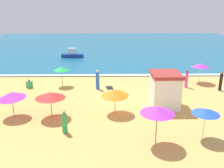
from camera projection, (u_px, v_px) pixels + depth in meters
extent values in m
plane|color=#E0A856|center=(120.00, 95.00, 22.57)|extent=(60.00, 60.00, 0.00)
cube|color=#196084|center=(113.00, 46.00, 49.21)|extent=(60.00, 44.00, 0.10)
cube|color=white|center=(117.00, 75.00, 28.54)|extent=(57.00, 0.70, 0.01)
cube|color=white|center=(165.00, 91.00, 19.65)|extent=(2.12, 2.40, 2.54)
cube|color=#A5332D|center=(166.00, 74.00, 19.22)|extent=(2.27, 2.57, 0.26)
cylinder|color=silver|center=(204.00, 124.00, 14.90)|extent=(0.05, 0.05, 1.94)
cone|color=blue|center=(206.00, 111.00, 14.64)|extent=(2.17, 2.17, 0.34)
cylinder|color=#4C3823|center=(156.00, 126.00, 14.29)|extent=(0.05, 0.05, 2.29)
cone|color=#B733C6|center=(157.00, 110.00, 13.99)|extent=(2.05, 2.05, 0.40)
cylinder|color=#4C3823|center=(62.00, 77.00, 24.73)|extent=(0.05, 0.05, 1.91)
cone|color=green|center=(61.00, 69.00, 24.47)|extent=(2.14, 2.15, 0.37)
cylinder|color=silver|center=(200.00, 73.00, 25.81)|extent=(0.05, 0.05, 2.03)
cone|color=#B733C6|center=(201.00, 65.00, 25.55)|extent=(2.53, 2.55, 0.59)
cylinder|color=#4C3823|center=(115.00, 102.00, 18.47)|extent=(0.05, 0.05, 1.86)
cone|color=orange|center=(115.00, 93.00, 18.25)|extent=(2.80, 2.82, 0.65)
cylinder|color=#4C3823|center=(51.00, 105.00, 17.84)|extent=(0.05, 0.05, 1.85)
cone|color=red|center=(50.00, 95.00, 17.61)|extent=(3.00, 3.00, 0.43)
cylinder|color=#4C3823|center=(13.00, 105.00, 17.90)|extent=(0.05, 0.05, 1.86)
cone|color=#B733C6|center=(12.00, 95.00, 17.68)|extent=(2.81, 2.81, 0.64)
cylinder|color=black|center=(221.00, 82.00, 23.44)|extent=(0.36, 0.36, 1.65)
sphere|color=#9E6B47|center=(222.00, 73.00, 23.15)|extent=(0.25, 0.25, 0.25)
cube|color=green|center=(29.00, 85.00, 24.36)|extent=(0.65, 0.65, 0.65)
sphere|color=#9E6B47|center=(29.00, 80.00, 24.23)|extent=(0.24, 0.24, 0.24)
cylinder|color=#D84CA5|center=(186.00, 80.00, 24.38)|extent=(0.39, 0.39, 1.53)
sphere|color=brown|center=(187.00, 71.00, 24.11)|extent=(0.28, 0.28, 0.28)
cylinder|color=green|center=(65.00, 123.00, 15.69)|extent=(0.47, 0.47, 1.33)
sphere|color=#DBA884|center=(64.00, 112.00, 15.46)|extent=(0.23, 0.23, 0.23)
cylinder|color=blue|center=(98.00, 81.00, 23.83)|extent=(0.52, 0.52, 1.68)
sphere|color=beige|center=(97.00, 71.00, 23.54)|extent=(0.26, 0.26, 0.26)
cube|color=black|center=(110.00, 88.00, 24.42)|extent=(0.81, 1.23, 0.01)
cube|color=navy|center=(72.00, 56.00, 38.06)|extent=(3.34, 1.19, 0.54)
cube|color=silver|center=(72.00, 51.00, 37.84)|extent=(1.18, 0.67, 0.88)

